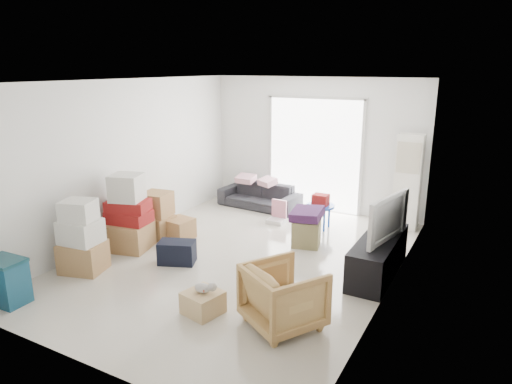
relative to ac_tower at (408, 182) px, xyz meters
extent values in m
cube|color=beige|center=(-1.95, -2.65, -0.99)|extent=(4.50, 6.00, 0.24)
cube|color=white|center=(-1.95, -2.65, 1.95)|extent=(4.50, 6.00, 0.24)
cube|color=white|center=(-1.95, 0.47, 0.48)|extent=(4.50, 0.24, 2.70)
cube|color=white|center=(-1.95, -5.77, 0.48)|extent=(4.50, 0.24, 2.70)
cube|color=white|center=(-4.32, -2.65, 0.48)|extent=(0.24, 6.00, 2.70)
cube|color=white|center=(0.42, -2.65, 0.48)|extent=(0.24, 6.00, 2.70)
cube|color=white|center=(-1.95, 0.33, 0.27)|extent=(2.00, 0.01, 2.30)
cube|color=silver|center=(-2.95, 0.32, 0.27)|extent=(0.06, 0.04, 2.30)
cube|color=silver|center=(-0.95, 0.32, 0.27)|extent=(0.06, 0.04, 2.30)
cube|color=silver|center=(-1.95, 0.32, 1.42)|extent=(2.10, 0.04, 0.06)
cube|color=white|center=(0.00, 0.00, 0.00)|extent=(0.45, 0.30, 1.75)
cube|color=black|center=(0.05, -2.17, -0.60)|extent=(0.49, 1.65, 0.55)
imported|color=black|center=(0.05, -2.17, -0.25)|extent=(0.87, 1.23, 0.15)
imported|color=#292A2F|center=(-2.96, -0.15, -0.54)|extent=(1.76, 0.62, 0.68)
cube|color=#BF8B97|center=(-3.28, -0.17, -0.14)|extent=(0.36, 0.29, 0.11)
cube|color=#BF8B97|center=(-2.75, -0.18, -0.14)|extent=(0.40, 0.37, 0.11)
imported|color=tan|center=(-0.56, -4.04, -0.47)|extent=(1.06, 1.04, 0.81)
cube|color=navy|center=(-3.85, -5.24, -0.74)|extent=(0.51, 0.37, 0.28)
cube|color=navy|center=(-3.85, -5.24, -0.46)|extent=(0.51, 0.37, 0.28)
cube|color=#0C333D|center=(-3.85, -5.24, -0.30)|extent=(0.53, 0.38, 0.04)
cube|color=tan|center=(-3.75, -4.12, -0.66)|extent=(0.70, 0.63, 0.44)
cube|color=silver|center=(-3.75, -4.12, -0.26)|extent=(0.59, 0.50, 0.34)
cube|color=silver|center=(-3.75, -4.12, 0.05)|extent=(0.54, 0.51, 0.29)
cube|color=tan|center=(-3.75, -3.15, -0.65)|extent=(0.74, 0.74, 0.45)
cube|color=#A62114|center=(-3.75, -3.15, -0.33)|extent=(0.73, 0.54, 0.20)
cube|color=#A62114|center=(-3.75, -3.15, -0.14)|extent=(0.74, 0.59, 0.18)
cube|color=silver|center=(-3.75, -3.15, 0.16)|extent=(0.59, 0.57, 0.42)
cube|color=tan|center=(-3.72, -2.51, -0.68)|extent=(0.56, 0.48, 0.39)
cube|color=tan|center=(-3.72, -2.51, -0.28)|extent=(0.52, 0.52, 0.41)
cube|color=tan|center=(-3.33, -2.40, -0.70)|extent=(0.47, 0.47, 0.35)
cube|color=black|center=(-2.72, -3.25, -0.70)|extent=(0.62, 0.51, 0.35)
cube|color=olive|center=(-1.27, -1.65, -0.65)|extent=(0.54, 0.54, 0.44)
cube|color=#482154|center=(-1.27, -1.65, -0.36)|extent=(0.53, 0.53, 0.14)
cylinder|color=#1A44B2|center=(-1.37, -0.75, -0.45)|extent=(0.52, 0.52, 0.04)
cylinder|color=#1A44B2|center=(-1.24, -0.62, -0.67)|extent=(0.04, 0.04, 0.41)
cylinder|color=#1A44B2|center=(-1.50, -0.62, -0.67)|extent=(0.04, 0.04, 0.41)
cylinder|color=#1A44B2|center=(-1.50, -0.88, -0.67)|extent=(0.04, 0.04, 0.41)
cylinder|color=#1A44B2|center=(-1.24, -0.88, -0.67)|extent=(0.04, 0.04, 0.41)
cube|color=#A62114|center=(-1.37, -0.75, -0.33)|extent=(0.28, 0.22, 0.20)
cube|color=silver|center=(-2.20, -0.89, -0.83)|extent=(0.33, 0.29, 0.08)
cube|color=pink|center=(-2.20, -0.77, -0.62)|extent=(0.30, 0.04, 0.35)
cube|color=tan|center=(-1.54, -4.26, -0.74)|extent=(0.49, 0.49, 0.27)
ellipsoid|color=#B2ADA8|center=(-1.54, -4.26, -0.54)|extent=(0.21, 0.15, 0.11)
cube|color=#A82D1B|center=(-1.54, -4.26, -0.54)|extent=(0.15, 0.12, 0.03)
sphere|color=#B2ADA8|center=(-1.42, -4.23, -0.51)|extent=(0.11, 0.11, 0.11)
camera|label=1|loc=(1.40, -8.31, 2.03)|focal=32.00mm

